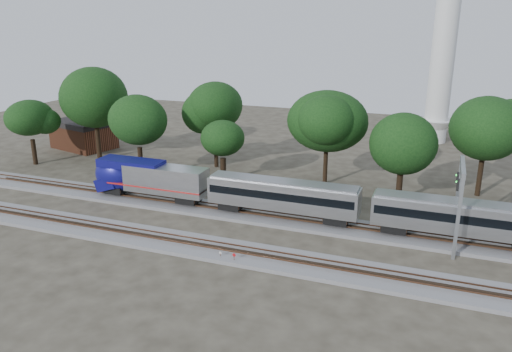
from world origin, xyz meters
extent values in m
plane|color=#383328|center=(0.00, 0.00, 0.00)|extent=(160.00, 160.00, 0.00)
cube|color=slate|center=(0.00, 6.00, 0.20)|extent=(160.00, 5.00, 0.40)
cube|color=brown|center=(0.00, 5.28, 0.66)|extent=(160.00, 0.08, 0.15)
cube|color=brown|center=(0.00, 6.72, 0.66)|extent=(160.00, 0.08, 0.15)
cube|color=slate|center=(0.00, -4.00, 0.20)|extent=(160.00, 5.00, 0.40)
cube|color=brown|center=(0.00, -4.72, 0.66)|extent=(160.00, 0.08, 0.15)
cube|color=brown|center=(0.00, -3.28, 0.66)|extent=(160.00, 0.08, 0.15)
cube|color=#BBBEC2|center=(-6.70, 6.00, 3.32)|extent=(10.76, 3.04, 3.35)
ellipsoid|color=navy|center=(-14.42, 6.00, 3.06)|extent=(5.48, 3.17, 4.67)
cube|color=navy|center=(-11.68, 6.00, 4.89)|extent=(8.63, 2.98, 1.01)
cube|color=black|center=(-13.91, 6.00, 4.08)|extent=(0.45, 2.33, 1.33)
cube|color=#AB1B1A|center=(-7.92, 6.00, 2.46)|extent=(13.19, 3.08, 0.18)
cube|color=black|center=(-14.27, 6.00, 1.19)|extent=(2.64, 2.23, 0.91)
cube|color=black|center=(-3.61, 6.00, 1.19)|extent=(2.64, 2.23, 0.91)
cube|color=#BBBEC2|center=(8.61, 6.00, 3.17)|extent=(17.66, 3.04, 3.04)
cube|color=black|center=(8.61, 6.00, 3.47)|extent=(17.05, 3.09, 0.91)
cube|color=gray|center=(8.61, 6.00, 4.74)|extent=(17.25, 2.44, 0.36)
cube|color=black|center=(2.21, 6.00, 1.19)|extent=(2.64, 2.23, 0.91)
cube|color=black|center=(15.00, 6.00, 1.19)|extent=(2.64, 2.23, 0.91)
cube|color=#BBBEC2|center=(27.68, 6.00, 3.17)|extent=(17.66, 3.04, 3.04)
cube|color=black|center=(27.68, 6.00, 3.47)|extent=(17.05, 3.09, 0.91)
cube|color=gray|center=(27.68, 6.00, 4.74)|extent=(17.25, 2.44, 0.36)
cube|color=black|center=(21.28, 6.00, 1.19)|extent=(2.64, 2.23, 0.91)
cylinder|color=#512D19|center=(7.57, -5.86, 0.48)|extent=(0.06, 0.06, 0.96)
cylinder|color=red|center=(7.57, -5.86, 0.91)|extent=(0.34, 0.07, 0.34)
cylinder|color=#512D19|center=(5.99, -5.58, 0.39)|extent=(0.05, 0.05, 0.78)
cylinder|color=silver|center=(5.99, -5.58, 0.73)|extent=(0.28, 0.06, 0.28)
cube|color=#512D19|center=(8.47, -5.95, 0.15)|extent=(0.58, 0.47, 0.30)
cylinder|color=silver|center=(23.89, 53.66, 14.89)|extent=(4.25, 4.25, 29.78)
cone|color=silver|center=(23.89, 53.66, 2.13)|extent=(6.81, 6.81, 4.25)
cube|color=gray|center=(27.29, 2.58, 4.40)|extent=(0.34, 0.34, 8.80)
cube|color=gray|center=(27.29, 9.42, 4.40)|extent=(0.34, 0.34, 8.80)
cube|color=gray|center=(27.29, 6.00, 8.51)|extent=(0.39, 7.24, 0.59)
cube|color=gray|center=(27.29, 6.00, 7.63)|extent=(0.24, 7.24, 0.24)
cube|color=black|center=(27.00, 4.83, 6.94)|extent=(0.24, 0.49, 1.17)
cube|color=black|center=(27.00, 7.17, 6.94)|extent=(0.24, 0.49, 1.17)
cube|color=brown|center=(-35.66, 26.22, 2.07)|extent=(11.86, 9.63, 4.14)
cube|color=black|center=(-35.66, 26.22, 4.61)|extent=(12.10, 9.88, 0.93)
cylinder|color=black|center=(-36.02, 14.54, 2.05)|extent=(0.70, 0.70, 4.11)
ellipsoid|color=black|center=(-36.02, 14.54, 7.63)|extent=(7.75, 7.75, 6.58)
cylinder|color=black|center=(-28.16, 20.68, 2.79)|extent=(0.70, 0.70, 5.58)
ellipsoid|color=black|center=(-28.16, 20.68, 10.37)|extent=(10.53, 10.53, 8.95)
cylinder|color=black|center=(-15.70, 14.10, 2.36)|extent=(0.70, 0.70, 4.72)
ellipsoid|color=black|center=(-15.70, 14.10, 8.76)|extent=(8.89, 8.89, 7.56)
cylinder|color=black|center=(-7.98, 23.57, 2.61)|extent=(0.70, 0.70, 5.23)
ellipsoid|color=black|center=(-7.98, 23.57, 9.71)|extent=(9.86, 9.86, 8.38)
cylinder|color=black|center=(-3.85, 17.09, 1.73)|extent=(0.70, 0.70, 3.46)
ellipsoid|color=black|center=(-3.85, 17.09, 6.43)|extent=(6.53, 6.53, 5.55)
cylinder|color=black|center=(10.15, 21.16, 2.44)|extent=(0.70, 0.70, 4.88)
ellipsoid|color=black|center=(10.15, 21.16, 9.07)|extent=(9.21, 9.21, 7.83)
cylinder|color=black|center=(20.68, 17.17, 2.07)|extent=(0.70, 0.70, 4.15)
ellipsoid|color=black|center=(20.68, 17.17, 7.70)|extent=(7.82, 7.82, 6.65)
cylinder|color=black|center=(30.36, 23.48, 2.46)|extent=(0.70, 0.70, 4.92)
ellipsoid|color=black|center=(30.36, 23.48, 9.14)|extent=(9.28, 9.28, 7.89)
camera|label=1|loc=(24.73, -45.59, 22.52)|focal=35.00mm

